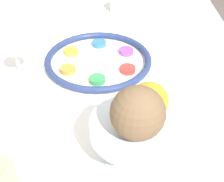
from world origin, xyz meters
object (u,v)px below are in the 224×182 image
wine_glass (14,45)px  fruit_stand (133,132)px  coconut (138,113)px  cup_near (120,3)px  cup_mid (152,102)px  orange_fruit (149,101)px  seder_plate (98,61)px

wine_glass → fruit_stand: wine_glass is taller
wine_glass → coconut: size_ratio=1.38×
cup_near → wine_glass: bearing=-34.4°
wine_glass → cup_near: (-0.44, 0.30, -0.07)m
wine_glass → cup_mid: bearing=65.9°
orange_fruit → cup_near: (-0.73, -0.03, -0.11)m
wine_glass → orange_fruit: 0.44m
seder_plate → cup_near: cup_near is taller
fruit_stand → cup_near: size_ratio=2.23×
cup_near → orange_fruit: bearing=2.6°
cup_near → coconut: bearing=0.5°
orange_fruit → coconut: (0.05, -0.03, 0.01)m
fruit_stand → orange_fruit: size_ratio=2.28×
fruit_stand → cup_near: 0.75m
fruit_stand → orange_fruit: (-0.02, 0.03, 0.07)m
fruit_stand → coconut: 0.08m
wine_glass → seder_plate: bearing=103.6°
wine_glass → cup_near: size_ratio=1.79×
orange_fruit → cup_mid: orange_fruit is taller
orange_fruit → cup_near: bearing=-177.4°
cup_near → cup_mid: size_ratio=1.00×
coconut → cup_near: (-0.78, -0.01, -0.12)m
wine_glass → cup_mid: (0.16, 0.36, -0.07)m
cup_mid → wine_glass: bearing=-114.1°
wine_glass → cup_mid: wine_glass is taller
seder_plate → coconut: bearing=12.2°
seder_plate → wine_glass: 0.25m
fruit_stand → orange_fruit: orange_fruit is taller
coconut → cup_mid: size_ratio=1.30×
coconut → cup_mid: coconut is taller
fruit_stand → cup_near: fruit_stand is taller
fruit_stand → coconut: size_ratio=1.72×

